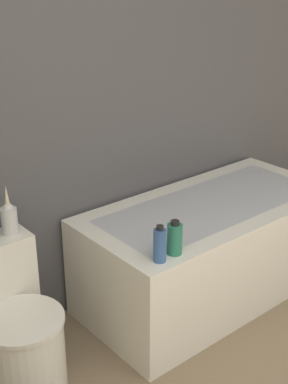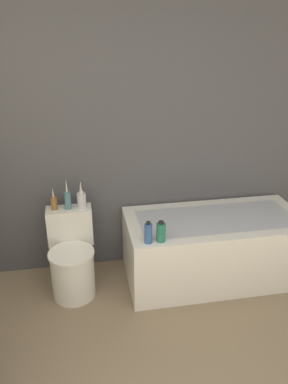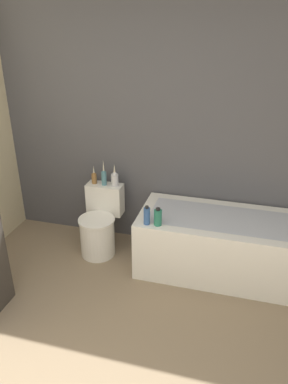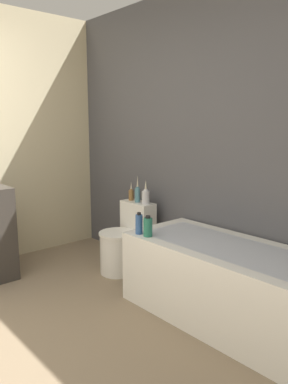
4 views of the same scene
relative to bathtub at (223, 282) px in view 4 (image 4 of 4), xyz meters
name	(u,v)px [view 4 (image 4 of 4)]	position (x,y,z in m)	size (l,w,h in m)	color
wall_back_tiled	(188,139)	(-0.74, 0.41, 1.01)	(6.40, 0.06, 2.60)	#4C4C51
bathtub	(223,282)	(0.00, 0.00, 0.00)	(1.51, 0.71, 0.57)	white
toilet	(124,242)	(-1.21, 0.02, 0.00)	(0.37, 0.52, 0.67)	white
vase_gold	(131,194)	(-1.32, 0.21, 0.45)	(0.05, 0.05, 0.19)	olive
vase_silver	(138,193)	(-1.21, 0.20, 0.47)	(0.05, 0.05, 0.27)	teal
vase_bronze	(146,196)	(-1.10, 0.21, 0.46)	(0.07, 0.07, 0.23)	silver
shampoo_bottle_tall	(139,224)	(-0.63, -0.28, 0.36)	(0.06, 0.06, 0.18)	#335999
shampoo_bottle_short	(148,227)	(-0.54, -0.27, 0.36)	(0.07, 0.07, 0.17)	#267259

